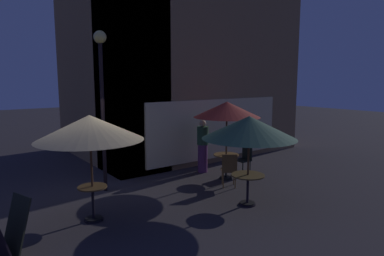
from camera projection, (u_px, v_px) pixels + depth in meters
ground_plane at (89, 208)px, 7.97m from camera, size 60.00×60.00×0.00m
cafe_building at (166, 37)px, 12.57m from camera, size 8.37×6.17×9.11m
street_lamp_near_corner at (102, 80)px, 8.83m from camera, size 0.33×0.33×4.25m
menu_sandwich_board at (6, 229)px, 5.68m from camera, size 0.82×0.74×1.01m
cafe_table_0 at (248, 182)px, 8.12m from camera, size 0.80×0.80×0.75m
cafe_table_1 at (93, 198)px, 7.23m from camera, size 0.61×0.61×0.76m
cafe_table_2 at (226, 161)px, 10.25m from camera, size 0.77×0.77×0.76m
patio_umbrella_0 at (249, 128)px, 7.93m from camera, size 2.23×2.23×2.16m
patio_umbrella_1 at (90, 128)px, 7.01m from camera, size 2.23×2.23×2.28m
patio_umbrella_2 at (227, 110)px, 10.03m from camera, size 1.99×1.99×2.35m
cafe_chair_0 at (229, 168)px, 9.41m from camera, size 0.59×0.59×0.97m
cafe_chair_1 at (245, 157)px, 10.73m from camera, size 0.40×0.40×0.95m
patron_standing_0 at (203, 146)px, 10.98m from camera, size 0.37×0.37×1.71m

